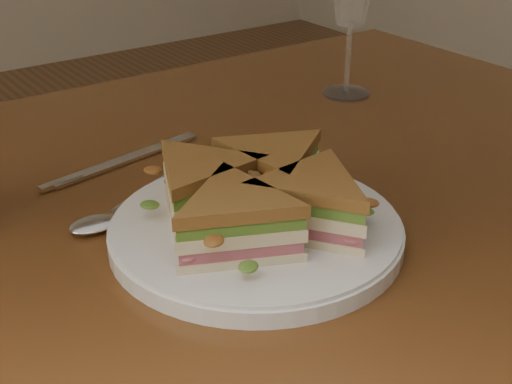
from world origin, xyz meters
TOP-DOWN VIEW (x-y plane):
  - table at (0.00, 0.00)m, footprint 1.20×0.80m
  - plate at (-0.04, -0.12)m, footprint 0.28×0.28m
  - sandwich_wedges at (-0.04, -0.12)m, footprint 0.26×0.26m
  - crisps_mound at (-0.04, -0.12)m, footprint 0.09×0.09m
  - spoon at (-0.14, -0.00)m, footprint 0.17×0.09m
  - knife at (-0.08, 0.11)m, footprint 0.21×0.05m

SIDE VIEW (x-z plane):
  - table at x=0.00m, z-range 0.28..1.03m
  - knife at x=-0.08m, z-range 0.75..0.75m
  - spoon at x=-0.14m, z-range 0.75..0.76m
  - plate at x=-0.04m, z-range 0.75..0.77m
  - crisps_mound at x=-0.04m, z-range 0.77..0.82m
  - sandwich_wedges at x=-0.04m, z-range 0.77..0.82m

